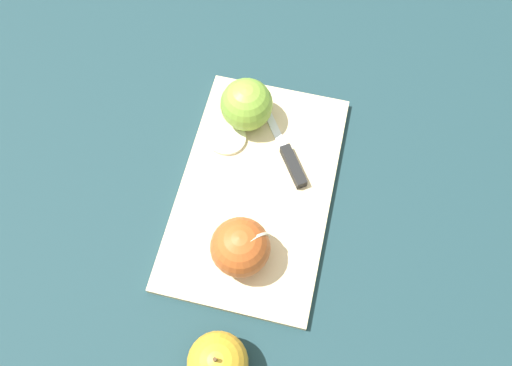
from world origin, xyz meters
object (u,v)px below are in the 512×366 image
apple_half_left (240,247)px  apple_half_right (247,104)px  knife (291,161)px  apple_whole (218,363)px

apple_half_left → apple_half_right: (0.24, 0.02, -0.00)m
knife → apple_half_left: bearing=132.2°
apple_half_right → knife: (-0.08, -0.08, -0.04)m
apple_half_left → knife: 0.18m
apple_half_left → apple_half_right: 0.24m
apple_half_left → apple_half_right: bearing=142.0°
apple_half_left → apple_whole: 0.16m
knife → apple_whole: apple_whole is taller
apple_half_left → apple_whole: (-0.16, 0.01, -0.02)m
apple_half_right → apple_whole: size_ratio=0.91×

